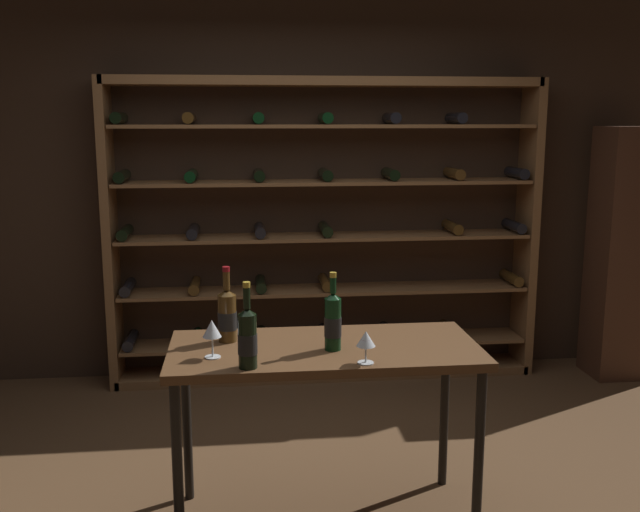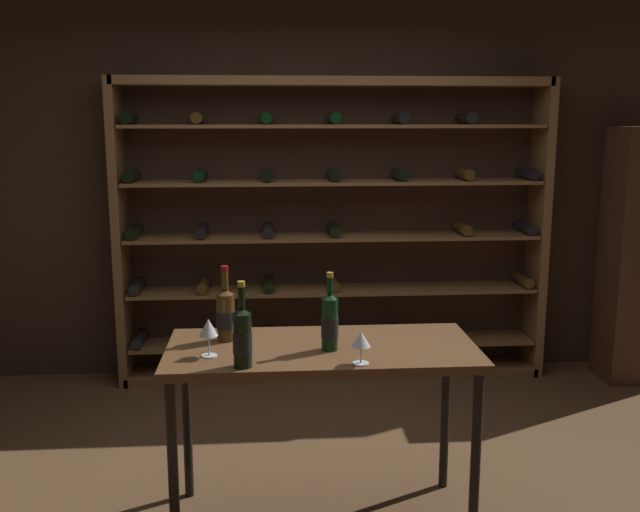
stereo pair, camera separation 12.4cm
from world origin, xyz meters
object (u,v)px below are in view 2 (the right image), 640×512
object	(u,v)px
wine_bottle_gold_foil	(226,314)
wine_glass_stemmed_center	(361,341)
wine_rack	(330,233)
wine_bottle_black_capsule	(242,337)
tasting_table	(322,364)
display_cabinet	(639,256)
wine_bottle_green_slim	(329,321)
wine_glass_stemmed_left	(208,329)

from	to	relation	value
wine_bottle_gold_foil	wine_glass_stemmed_center	world-z (taller)	wine_bottle_gold_foil
wine_rack	wine_bottle_black_capsule	xyz separation A→B (m)	(-0.55, -2.14, -0.08)
wine_glass_stemmed_center	wine_rack	bearing A→B (deg)	88.33
wine_rack	tasting_table	size ratio (longest dim) A/B	2.18
display_cabinet	wine_glass_stemmed_center	xyz separation A→B (m)	(-2.22, -1.95, 0.05)
display_cabinet	wine_bottle_gold_foil	distance (m)	3.21
wine_rack	wine_bottle_green_slim	bearing A→B (deg)	-95.20
display_cabinet	wine_glass_stemmed_left	distance (m)	3.38
tasting_table	wine_bottle_black_capsule	size ratio (longest dim) A/B	3.86
tasting_table	wine_bottle_black_capsule	xyz separation A→B (m)	(-0.34, -0.25, 0.21)
tasting_table	wine_bottle_gold_foil	distance (m)	0.49
tasting_table	wine_bottle_green_slim	xyz separation A→B (m)	(0.03, -0.06, 0.21)
display_cabinet	wine_glass_stemmed_left	world-z (taller)	display_cabinet
tasting_table	wine_bottle_black_capsule	bearing A→B (deg)	-144.23
wine_bottle_black_capsule	wine_glass_stemmed_left	xyz separation A→B (m)	(-0.15, 0.14, -0.01)
wine_bottle_green_slim	wine_glass_stemmed_left	size ratio (longest dim) A/B	2.11
tasting_table	wine_bottle_gold_foil	xyz separation A→B (m)	(-0.43, 0.12, 0.21)
wine_bottle_black_capsule	wine_glass_stemmed_center	size ratio (longest dim) A/B	2.58
tasting_table	display_cabinet	distance (m)	2.91
wine_bottle_gold_foil	wine_bottle_black_capsule	world-z (taller)	wine_bottle_black_capsule
wine_bottle_green_slim	wine_glass_stemmed_left	bearing A→B (deg)	-174.57
wine_rack	wine_bottle_green_slim	xyz separation A→B (m)	(-0.18, -1.95, -0.08)
wine_glass_stemmed_left	wine_bottle_gold_foil	bearing A→B (deg)	74.95
wine_glass_stemmed_center	tasting_table	bearing A→B (deg)	119.84
tasting_table	wine_rack	bearing A→B (deg)	83.83
wine_glass_stemmed_center	wine_glass_stemmed_left	world-z (taller)	wine_glass_stemmed_left
wine_glass_stemmed_center	wine_glass_stemmed_left	distance (m)	0.65
display_cabinet	wine_glass_stemmed_center	world-z (taller)	display_cabinet
display_cabinet	wine_glass_stemmed_center	bearing A→B (deg)	-138.72
wine_rack	wine_bottle_gold_foil	distance (m)	1.89
wine_bottle_black_capsule	wine_glass_stemmed_center	world-z (taller)	wine_bottle_black_capsule
wine_rack	display_cabinet	xyz separation A→B (m)	(2.16, -0.20, -0.16)
wine_bottle_black_capsule	wine_glass_stemmed_center	xyz separation A→B (m)	(0.48, -0.00, -0.03)
wine_rack	display_cabinet	bearing A→B (deg)	-5.22
wine_glass_stemmed_center	wine_glass_stemmed_left	size ratio (longest dim) A/B	0.84
display_cabinet	wine_bottle_green_slim	xyz separation A→B (m)	(-2.33, -1.76, 0.08)
tasting_table	wine_glass_stemmed_center	size ratio (longest dim) A/B	9.96
tasting_table	wine_bottle_green_slim	distance (m)	0.22
tasting_table	wine_glass_stemmed_center	bearing A→B (deg)	-60.16
tasting_table	wine_bottle_green_slim	size ratio (longest dim) A/B	3.97
tasting_table	wine_bottle_green_slim	world-z (taller)	wine_bottle_green_slim
tasting_table	display_cabinet	xyz separation A→B (m)	(2.36, 1.70, 0.13)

